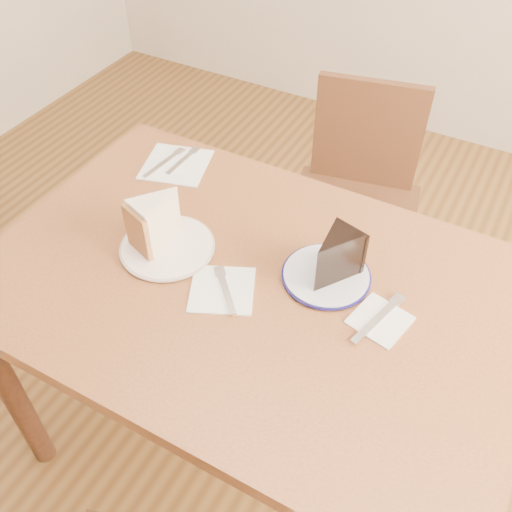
% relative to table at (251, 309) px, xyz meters
% --- Properties ---
extents(ground, '(4.00, 4.00, 0.00)m').
position_rel_table_xyz_m(ground, '(0.00, 0.00, -0.65)').
color(ground, '#452C12').
rests_on(ground, ground).
extents(table, '(1.20, 0.80, 0.75)m').
position_rel_table_xyz_m(table, '(0.00, 0.00, 0.00)').
color(table, '#4F2A15').
rests_on(table, ground).
extents(chair_far, '(0.49, 0.49, 0.84)m').
position_rel_table_xyz_m(chair_far, '(0.00, 0.70, -0.19)').
color(chair_far, black).
rests_on(chair_far, ground).
extents(plate_cream, '(0.21, 0.21, 0.01)m').
position_rel_table_xyz_m(plate_cream, '(-0.22, -0.01, 0.10)').
color(plate_cream, white).
rests_on(plate_cream, table).
extents(plate_navy, '(0.19, 0.19, 0.01)m').
position_rel_table_xyz_m(plate_navy, '(0.14, 0.09, 0.10)').
color(plate_navy, white).
rests_on(plate_navy, table).
extents(carrot_cake, '(0.11, 0.13, 0.11)m').
position_rel_table_xyz_m(carrot_cake, '(-0.24, 0.01, 0.17)').
color(carrot_cake, white).
rests_on(carrot_cake, plate_cream).
extents(chocolate_cake, '(0.11, 0.13, 0.10)m').
position_rel_table_xyz_m(chocolate_cake, '(0.15, 0.08, 0.16)').
color(chocolate_cake, black).
rests_on(chocolate_cake, plate_navy).
extents(napkin_cream, '(0.18, 0.18, 0.00)m').
position_rel_table_xyz_m(napkin_cream, '(-0.04, -0.05, 0.10)').
color(napkin_cream, white).
rests_on(napkin_cream, table).
extents(napkin_navy, '(0.13, 0.13, 0.00)m').
position_rel_table_xyz_m(napkin_navy, '(0.29, 0.03, 0.10)').
color(napkin_navy, white).
rests_on(napkin_navy, table).
extents(napkin_spare, '(0.21, 0.21, 0.00)m').
position_rel_table_xyz_m(napkin_spare, '(-0.39, 0.28, 0.10)').
color(napkin_spare, white).
rests_on(napkin_spare, table).
extents(fork_cream, '(0.11, 0.11, 0.00)m').
position_rel_table_xyz_m(fork_cream, '(-0.03, -0.05, 0.10)').
color(fork_cream, silver).
rests_on(fork_cream, napkin_cream).
extents(knife_navy, '(0.06, 0.17, 0.00)m').
position_rel_table_xyz_m(knife_navy, '(0.29, 0.03, 0.10)').
color(knife_navy, silver).
rests_on(knife_navy, napkin_navy).
extents(fork_spare, '(0.02, 0.14, 0.00)m').
position_rel_table_xyz_m(fork_spare, '(-0.38, 0.29, 0.10)').
color(fork_spare, silver).
rests_on(fork_spare, napkin_spare).
extents(knife_spare, '(0.03, 0.16, 0.00)m').
position_rel_table_xyz_m(knife_spare, '(-0.42, 0.26, 0.10)').
color(knife_spare, silver).
rests_on(knife_spare, napkin_spare).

